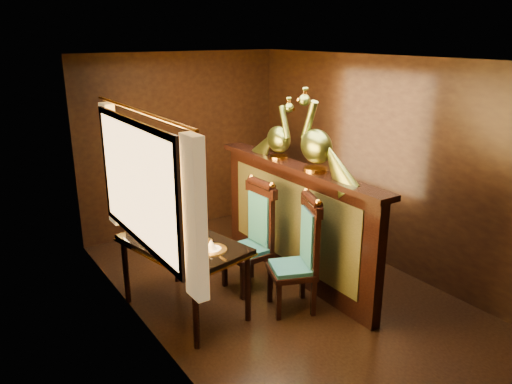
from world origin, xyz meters
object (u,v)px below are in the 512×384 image
peacock_left (317,131)px  peacock_right (279,128)px  dining_table (183,249)px  chair_right (256,232)px  chair_left (303,250)px

peacock_left → peacock_right: (0.00, 0.65, -0.06)m
dining_table → peacock_right: size_ratio=1.99×
dining_table → chair_right: (0.91, 0.06, -0.05)m
peacock_left → peacock_right: 0.66m
peacock_right → peacock_left: bearing=-90.0°
dining_table → chair_left: bearing=-41.9°
chair_left → peacock_left: bearing=57.4°
peacock_left → chair_right: bearing=138.5°
chair_left → peacock_right: 1.44m
dining_table → chair_left: (1.04, -0.60, -0.05)m
chair_right → peacock_left: peacock_left is taller
chair_right → dining_table: bearing=-178.7°
peacock_right → chair_left: bearing=-110.6°
peacock_left → peacock_right: size_ratio=1.18×
peacock_right → dining_table: bearing=-167.7°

